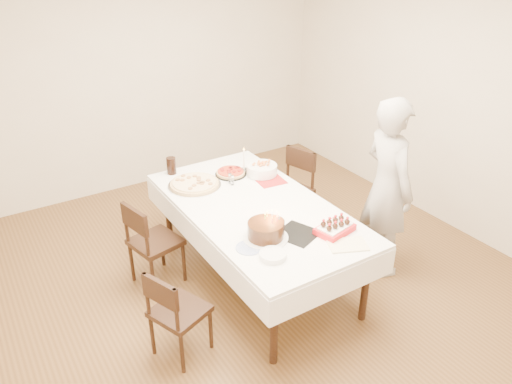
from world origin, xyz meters
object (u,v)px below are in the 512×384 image
pizza_white (195,184)px  chair_left_savory (156,242)px  layer_cake (266,231)px  strawberry_box (335,228)px  birthday_cake (272,224)px  pasta_bowl (262,169)px  chair_right_savory (289,192)px  pizza_pepperoni (231,173)px  cola_glass (171,166)px  chair_left_dessert (180,311)px  person (387,188)px  dining_table (256,243)px  taper_candle (244,160)px

pizza_white → chair_left_savory: bearing=-158.5°
layer_cake → strawberry_box: size_ratio=1.17×
birthday_cake → strawberry_box: size_ratio=0.65×
pasta_bowl → birthday_cake: size_ratio=1.51×
chair_right_savory → chair_left_savory: size_ratio=1.04×
pizza_pepperoni → cola_glass: size_ratio=1.81×
chair_left_dessert → strawberry_box: (1.26, -0.21, 0.40)m
chair_right_savory → person: (0.33, -1.01, 0.40)m
person → strawberry_box: bearing=115.9°
dining_table → person: 1.26m
pasta_bowl → layer_cake: layer_cake is taller
birthday_cake → chair_right_savory: bearing=48.3°
chair_left_savory → strawberry_box: 1.59m
chair_right_savory → taper_candle: 0.68m
chair_left_savory → chair_left_dessert: bearing=66.0°
chair_left_savory → taper_candle: bearing=177.5°
taper_candle → birthday_cake: (-0.39, -1.06, -0.04)m
chair_right_savory → pizza_pepperoni: chair_right_savory is taller
chair_left_savory → birthday_cake: size_ratio=4.26×
dining_table → cola_glass: size_ratio=12.88×
chair_left_savory → strawberry_box: (1.07, -1.11, 0.37)m
chair_left_dessert → dining_table: bearing=-174.6°
chair_right_savory → taper_candle: bearing=156.7°
taper_candle → chair_left_dessert: bearing=-137.9°
cola_glass → pizza_pepperoni: bearing=-34.9°
chair_right_savory → cola_glass: cola_glass is taller
dining_table → taper_candle: taper_candle is taller
person → layer_cake: 1.29m
chair_left_savory → person: person is taller
layer_cake → birthday_cake: 0.08m
cola_glass → layer_cake: (0.14, -1.45, -0.01)m
pizza_white → pasta_bowl: 0.67m
chair_right_savory → pizza_pepperoni: size_ratio=2.86×
chair_right_savory → pizza_white: bearing=159.5°
chair_left_dessert → birthday_cake: bearing=160.8°
pizza_white → layer_cake: 1.09m
chair_left_dessert → layer_cake: layer_cake is taller
cola_glass → chair_right_savory: bearing=-21.2°
layer_cake → strawberry_box: 0.55m
chair_left_savory → chair_left_dessert: 0.92m
pizza_pepperoni → cola_glass: (-0.47, 0.33, 0.06)m
cola_glass → birthday_cake: bearing=-81.6°
chair_left_dessert → person: (2.04, 0.02, 0.44)m
person → strawberry_box: size_ratio=5.51×
dining_table → pizza_pepperoni: pizza_pepperoni is taller
cola_glass → strawberry_box: bearing=-68.7°
cola_glass → chair_left_dessert: bearing=-112.7°
pasta_bowl → strawberry_box: (-0.08, -1.18, -0.02)m
chair_right_savory → pasta_bowl: size_ratio=2.93×
pizza_white → cola_glass: (-0.07, 0.36, 0.06)m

